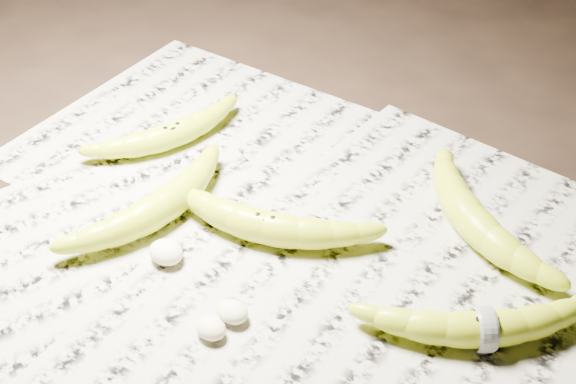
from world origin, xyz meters
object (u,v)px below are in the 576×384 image
Objects in this scene: banana_left_a at (171,133)px; banana_left_b at (159,206)px; banana_center at (266,225)px; banana_taped at (484,327)px; banana_upper_a at (472,217)px.

banana_left_b reaches higher than banana_left_a.
banana_center reaches higher than banana_left_a.
banana_left_a is 0.22m from banana_center.
banana_center is (0.21, -0.07, 0.00)m from banana_left_a.
banana_upper_a is (-0.09, 0.14, 0.00)m from banana_taped.
banana_center is at bearing -63.05° from banana_left_b.
banana_upper_a reaches higher than banana_center.
banana_left_b is at bearing -176.58° from banana_center.
banana_left_a is at bearing 142.86° from banana_center.
banana_left_b is 0.95× the size of banana_taped.
banana_left_b is at bearing 148.36° from banana_taped.
banana_center is 0.23m from banana_upper_a.
banana_left_a is 0.94× the size of banana_left_b.
banana_taped reaches higher than banana_left_a.
banana_center reaches higher than banana_taped.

